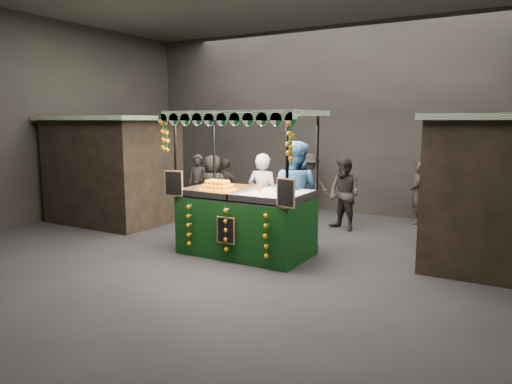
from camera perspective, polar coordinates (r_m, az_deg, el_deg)
The scene contains 13 objects.
ground at distance 8.88m, azimuth -1.55°, elevation -7.67°, with size 12.00×12.00×0.00m, color black.
market_hall at distance 8.57m, azimuth -1.64°, elevation 14.60°, with size 12.10×10.10×5.05m.
neighbour_stall_left at distance 12.18m, azimuth -16.89°, elevation 2.69°, with size 3.00×2.20×2.60m.
juice_stall at distance 8.76m, azimuth -1.28°, elevation -2.32°, with size 2.75×1.62×2.66m.
vendor_grey at distance 9.82m, azimuth 0.83°, elevation -0.61°, with size 0.70×0.49×1.83m.
vendor_blue at distance 9.20m, azimuth 4.69°, elevation -0.38°, with size 1.04×0.82×2.11m.
shopper_0 at distance 12.42m, azimuth -7.02°, elevation 0.80°, with size 0.64×0.47×1.62m.
shopper_1 at distance 10.92m, azimuth 10.62°, elevation -0.24°, with size 0.99×0.89×1.67m.
shopper_2 at distance 12.03m, azimuth -3.66°, elevation 0.38°, with size 0.91×0.41×1.53m.
shopper_3 at distance 12.56m, azimuth 6.30°, elevation 0.92°, with size 1.21×0.99×1.63m.
shopper_4 at distance 11.94m, azimuth -5.25°, elevation 0.55°, with size 0.89×0.67×1.64m.
shopper_5 at distance 10.14m, azimuth 22.61°, elevation -1.55°, with size 1.29×1.50×1.63m.
shopper_6 at distance 12.07m, azimuth 18.96°, elevation -0.11°, with size 0.44×0.60×1.51m.
Camera 1 is at (4.50, -7.24, 2.49)m, focal length 33.08 mm.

